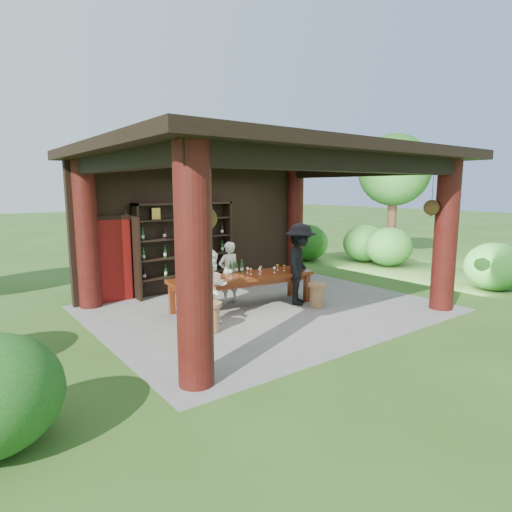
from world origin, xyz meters
TOP-DOWN VIEW (x-y plane):
  - ground at (0.00, 0.00)m, footprint 90.00×90.00m
  - pavilion at (-0.01, 0.43)m, footprint 7.50×6.00m
  - wine_shelf at (-0.75, 2.45)m, footprint 2.67×0.41m
  - tasting_table at (-0.40, 0.38)m, footprint 3.45×1.24m
  - stool_near_left at (-1.86, -0.64)m, footprint 0.44×0.44m
  - stool_near_right at (0.98, -0.62)m, footprint 0.42×0.42m
  - stool_far_left at (-2.43, -0.75)m, footprint 0.36×0.36m
  - host at (-0.39, 0.96)m, footprint 0.54×0.36m
  - guest_woman at (-1.65, -0.37)m, footprint 0.85×0.73m
  - guest_man at (0.85, -0.18)m, footprint 1.40×1.33m
  - table_bottles at (-0.37, 0.68)m, footprint 0.41×0.14m
  - table_glasses at (0.20, 0.32)m, footprint 0.95×0.39m
  - napkin_basket at (-1.20, 0.35)m, footprint 0.28×0.21m
  - shrubs at (1.28, 0.60)m, footprint 18.30×8.19m
  - trees at (3.81, 1.77)m, footprint 21.71×9.92m

SIDE VIEW (x-z plane):
  - ground at x=0.00m, z-range 0.00..0.00m
  - stool_far_left at x=-2.43m, z-range 0.01..0.49m
  - stool_near_right at x=0.98m, z-range 0.02..0.57m
  - stool_near_left at x=-1.86m, z-range 0.02..0.59m
  - shrubs at x=1.28m, z-range -0.12..1.24m
  - tasting_table at x=-0.40m, z-range 0.26..1.01m
  - host at x=-0.39m, z-range 0.00..1.46m
  - guest_woman at x=-1.65m, z-range 0.00..1.52m
  - napkin_basket at x=-1.20m, z-range 0.75..0.89m
  - table_glasses at x=0.20m, z-range 0.75..0.90m
  - table_bottles at x=-0.37m, z-range 0.75..1.06m
  - guest_man at x=0.85m, z-range 0.00..1.91m
  - wine_shelf at x=-0.75m, z-range 0.00..2.35m
  - pavilion at x=-0.01m, z-range 0.33..3.93m
  - trees at x=3.81m, z-range 0.97..5.77m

